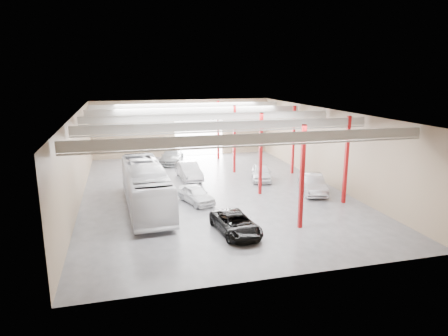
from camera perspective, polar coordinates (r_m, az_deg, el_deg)
name	(u,v)px	position (r m, az deg, el deg)	size (l,w,h in m)	color
depot_shell	(212,134)	(34.95, -1.77, 4.84)	(22.12, 32.12, 7.06)	#46464B
coach_bus	(146,186)	(31.22, -11.13, -2.59)	(2.87, 12.25, 3.41)	silver
black_sedan	(236,224)	(26.11, 1.67, -7.94)	(2.24, 4.85, 1.35)	black
car_row_a	(196,194)	(32.14, -4.03, -3.77)	(1.66, 4.12, 1.40)	silver
car_row_b	(189,171)	(39.35, -5.06, -0.39)	(1.76, 5.03, 1.66)	#B7B7BD
car_row_c	(172,156)	(46.50, -7.49, 1.65)	(2.23, 5.50, 1.60)	slate
car_right_near	(312,184)	(35.50, 12.49, -2.19)	(1.75, 5.03, 1.66)	#A6A5AA
car_right_far	(261,172)	(39.03, 5.36, -0.61)	(1.80, 4.47, 1.52)	silver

